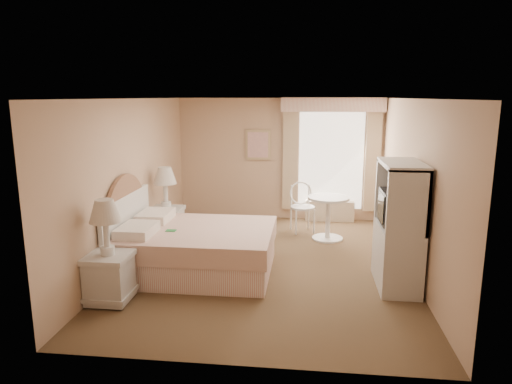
# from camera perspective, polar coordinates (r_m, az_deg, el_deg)

# --- Properties ---
(room) EXTENTS (4.21, 5.51, 2.51)m
(room) POSITION_cam_1_polar(r_m,az_deg,el_deg) (6.79, 1.51, 0.98)
(room) COLOR brown
(room) RESTS_ON ground
(window) EXTENTS (2.05, 0.22, 2.51)m
(window) POSITION_cam_1_polar(r_m,az_deg,el_deg) (9.38, 9.38, 4.42)
(window) COLOR white
(window) RESTS_ON room
(framed_art) EXTENTS (0.52, 0.04, 0.62)m
(framed_art) POSITION_cam_1_polar(r_m,az_deg,el_deg) (9.46, 0.25, 5.92)
(framed_art) COLOR tan
(framed_art) RESTS_ON room
(bed) EXTENTS (2.21, 1.74, 1.54)m
(bed) POSITION_cam_1_polar(r_m,az_deg,el_deg) (6.79, -8.33, -6.82)
(bed) COLOR #D5948B
(bed) RESTS_ON room
(nightstand_near) EXTENTS (0.54, 0.54, 1.30)m
(nightstand_near) POSITION_cam_1_polar(r_m,az_deg,el_deg) (5.99, -17.95, -8.65)
(nightstand_near) COLOR silver
(nightstand_near) RESTS_ON room
(nightstand_far) EXTENTS (0.55, 0.55, 1.33)m
(nightstand_far) POSITION_cam_1_polar(r_m,az_deg,el_deg) (8.08, -11.13, -2.90)
(nightstand_far) COLOR silver
(nightstand_far) RESTS_ON room
(round_table) EXTENTS (0.74, 0.74, 0.78)m
(round_table) POSITION_cam_1_polar(r_m,az_deg,el_deg) (8.25, 9.02, -2.36)
(round_table) COLOR white
(round_table) RESTS_ON room
(cafe_chair) EXTENTS (0.57, 0.57, 0.94)m
(cafe_chair) POSITION_cam_1_polar(r_m,az_deg,el_deg) (8.71, 5.74, -1.36)
(cafe_chair) COLOR white
(cafe_chair) RESTS_ON room
(armoire) EXTENTS (0.51, 1.02, 1.70)m
(armoire) POSITION_cam_1_polar(r_m,az_deg,el_deg) (6.41, 17.40, -5.24)
(armoire) COLOR silver
(armoire) RESTS_ON room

